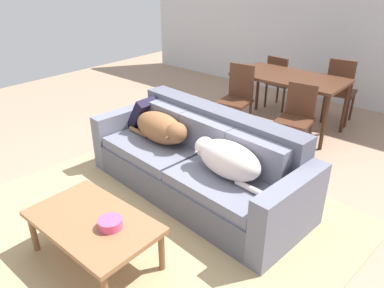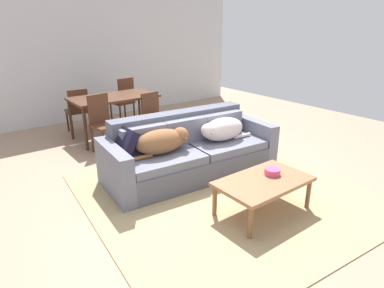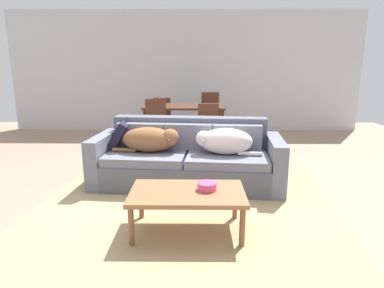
{
  "view_description": "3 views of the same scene",
  "coord_description": "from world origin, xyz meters",
  "px_view_note": "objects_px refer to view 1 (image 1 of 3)",
  "views": [
    {
      "loc": [
        2.21,
        -2.22,
        2.16
      ],
      "look_at": [
        0.13,
        0.2,
        0.58
      ],
      "focal_mm": 34.31,
      "sensor_mm": 36.0,
      "label": 1
    },
    {
      "loc": [
        -2.45,
        -3.13,
        2.02
      ],
      "look_at": [
        -0.01,
        0.06,
        0.54
      ],
      "focal_mm": 31.16,
      "sensor_mm": 36.0,
      "label": 2
    },
    {
      "loc": [
        0.23,
        -3.88,
        1.54
      ],
      "look_at": [
        0.19,
        0.26,
        0.54
      ],
      "focal_mm": 31.36,
      "sensor_mm": 36.0,
      "label": 3
    }
  ],
  "objects_px": {
    "dining_chair_near_left": "(237,96)",
    "dining_chair_far_right": "(340,89)",
    "throw_pillow_by_left_arm": "(146,112)",
    "coffee_table": "(93,224)",
    "dog_on_right_cushion": "(227,159)",
    "bowl_on_coffee_table": "(110,223)",
    "dining_table": "(289,81)",
    "dining_chair_near_right": "(297,116)",
    "couch": "(199,163)",
    "dog_on_left_cushion": "(162,128)",
    "dining_chair_far_left": "(280,80)"
  },
  "relations": [
    {
      "from": "throw_pillow_by_left_arm",
      "to": "dining_chair_far_right",
      "type": "relative_size",
      "value": 0.39
    },
    {
      "from": "couch",
      "to": "dog_on_left_cushion",
      "type": "bearing_deg",
      "value": -167.03
    },
    {
      "from": "dining_chair_near_left",
      "to": "dining_chair_far_right",
      "type": "distance_m",
      "value": 1.54
    },
    {
      "from": "dining_table",
      "to": "dining_chair_far_left",
      "type": "bearing_deg",
      "value": 126.6
    },
    {
      "from": "throw_pillow_by_left_arm",
      "to": "dining_chair_near_right",
      "type": "distance_m",
      "value": 1.83
    },
    {
      "from": "bowl_on_coffee_table",
      "to": "dining_chair_far_left",
      "type": "height_order",
      "value": "dining_chair_far_left"
    },
    {
      "from": "dog_on_left_cushion",
      "to": "dining_chair_far_right",
      "type": "bearing_deg",
      "value": 78.34
    },
    {
      "from": "dog_on_right_cushion",
      "to": "throw_pillow_by_left_arm",
      "type": "relative_size",
      "value": 2.11
    },
    {
      "from": "dog_on_right_cushion",
      "to": "dining_table",
      "type": "bearing_deg",
      "value": 109.14
    },
    {
      "from": "coffee_table",
      "to": "dining_table",
      "type": "bearing_deg",
      "value": 92.37
    },
    {
      "from": "bowl_on_coffee_table",
      "to": "dining_chair_far_right",
      "type": "distance_m",
      "value": 4.02
    },
    {
      "from": "bowl_on_coffee_table",
      "to": "dining_chair_far_right",
      "type": "xyz_separation_m",
      "value": [
        0.18,
        4.02,
        0.1
      ]
    },
    {
      "from": "dining_chair_far_right",
      "to": "dining_chair_near_right",
      "type": "bearing_deg",
      "value": 80.16
    },
    {
      "from": "dining_chair_near_left",
      "to": "dining_chair_near_right",
      "type": "relative_size",
      "value": 1.09
    },
    {
      "from": "dog_on_right_cushion",
      "to": "throw_pillow_by_left_arm",
      "type": "bearing_deg",
      "value": 172.59
    },
    {
      "from": "throw_pillow_by_left_arm",
      "to": "dining_chair_far_right",
      "type": "xyz_separation_m",
      "value": [
        1.29,
        2.6,
        -0.08
      ]
    },
    {
      "from": "dog_on_left_cushion",
      "to": "dining_chair_far_left",
      "type": "distance_m",
      "value": 2.79
    },
    {
      "from": "throw_pillow_by_left_arm",
      "to": "bowl_on_coffee_table",
      "type": "distance_m",
      "value": 1.82
    },
    {
      "from": "throw_pillow_by_left_arm",
      "to": "dining_chair_near_right",
      "type": "height_order",
      "value": "dining_chair_near_right"
    },
    {
      "from": "dining_table",
      "to": "dining_chair_far_left",
      "type": "distance_m",
      "value": 0.8
    },
    {
      "from": "couch",
      "to": "bowl_on_coffee_table",
      "type": "xyz_separation_m",
      "value": [
        0.21,
        -1.29,
        0.11
      ]
    },
    {
      "from": "dining_table",
      "to": "dining_chair_far_right",
      "type": "xyz_separation_m",
      "value": [
        0.5,
        0.63,
        -0.16
      ]
    },
    {
      "from": "couch",
      "to": "dog_on_right_cushion",
      "type": "relative_size",
      "value": 3.03
    },
    {
      "from": "couch",
      "to": "coffee_table",
      "type": "height_order",
      "value": "couch"
    },
    {
      "from": "dining_chair_far_left",
      "to": "dining_chair_far_right",
      "type": "height_order",
      "value": "dining_chair_far_right"
    },
    {
      "from": "couch",
      "to": "dining_table",
      "type": "bearing_deg",
      "value": 98.25
    },
    {
      "from": "dog_on_right_cushion",
      "to": "dining_chair_far_left",
      "type": "distance_m",
      "value": 3.07
    },
    {
      "from": "dining_chair_near_right",
      "to": "dining_chair_far_left",
      "type": "distance_m",
      "value": 1.56
    },
    {
      "from": "throw_pillow_by_left_arm",
      "to": "couch",
      "type": "bearing_deg",
      "value": -8.48
    },
    {
      "from": "coffee_table",
      "to": "dining_chair_far_right",
      "type": "relative_size",
      "value": 1.07
    },
    {
      "from": "dining_chair_far_left",
      "to": "bowl_on_coffee_table",
      "type": "bearing_deg",
      "value": 106.83
    },
    {
      "from": "dining_chair_near_right",
      "to": "dining_chair_far_left",
      "type": "xyz_separation_m",
      "value": [
        -0.91,
        1.26,
        -0.01
      ]
    },
    {
      "from": "couch",
      "to": "dining_chair_far_right",
      "type": "relative_size",
      "value": 2.52
    },
    {
      "from": "bowl_on_coffee_table",
      "to": "dining_table",
      "type": "bearing_deg",
      "value": 95.43
    },
    {
      "from": "coffee_table",
      "to": "bowl_on_coffee_table",
      "type": "relative_size",
      "value": 5.84
    },
    {
      "from": "dining_chair_far_right",
      "to": "couch",
      "type": "bearing_deg",
      "value": 74.31
    },
    {
      "from": "throw_pillow_by_left_arm",
      "to": "dining_chair_near_left",
      "type": "distance_m",
      "value": 1.44
    },
    {
      "from": "throw_pillow_by_left_arm",
      "to": "coffee_table",
      "type": "bearing_deg",
      "value": -57.24
    },
    {
      "from": "couch",
      "to": "throw_pillow_by_left_arm",
      "type": "distance_m",
      "value": 0.96
    },
    {
      "from": "dining_chair_far_right",
      "to": "dining_table",
      "type": "bearing_deg",
      "value": 43.95
    },
    {
      "from": "dining_chair_near_right",
      "to": "bowl_on_coffee_table",
      "type": "bearing_deg",
      "value": -99.7
    },
    {
      "from": "dining_chair_far_left",
      "to": "throw_pillow_by_left_arm",
      "type": "bearing_deg",
      "value": 88.41
    },
    {
      "from": "dog_on_left_cushion",
      "to": "coffee_table",
      "type": "bearing_deg",
      "value": -63.7
    },
    {
      "from": "throw_pillow_by_left_arm",
      "to": "coffee_table",
      "type": "height_order",
      "value": "throw_pillow_by_left_arm"
    },
    {
      "from": "bowl_on_coffee_table",
      "to": "dining_table",
      "type": "xyz_separation_m",
      "value": [
        -0.32,
        3.39,
        0.26
      ]
    },
    {
      "from": "bowl_on_coffee_table",
      "to": "dining_chair_far_left",
      "type": "xyz_separation_m",
      "value": [
        -0.78,
        4.01,
        0.04
      ]
    },
    {
      "from": "dining_chair_far_left",
      "to": "coffee_table",
      "type": "bearing_deg",
      "value": 104.26
    },
    {
      "from": "dining_chair_near_left",
      "to": "dining_chair_far_left",
      "type": "xyz_separation_m",
      "value": [
        0.01,
        1.19,
        -0.04
      ]
    },
    {
      "from": "dining_table",
      "to": "dining_chair_near_right",
      "type": "bearing_deg",
      "value": -54.78
    },
    {
      "from": "dining_chair_near_left",
      "to": "couch",
      "type": "bearing_deg",
      "value": -76.74
    }
  ]
}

